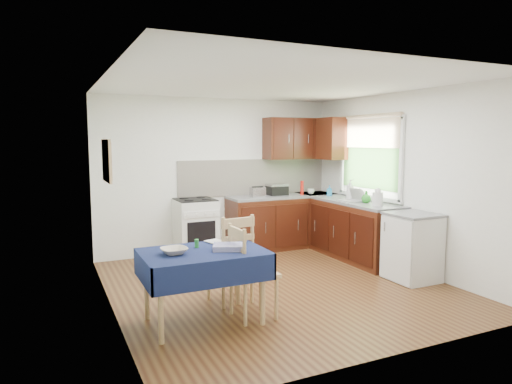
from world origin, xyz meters
name	(u,v)px	position (x,y,z in m)	size (l,w,h in m)	color
floor	(277,285)	(0.00, 0.00, 0.00)	(4.20, 4.20, 0.00)	#442312
ceiling	(278,84)	(0.00, 0.00, 2.50)	(4.00, 4.20, 0.02)	white
wall_back	(218,175)	(0.00, 2.10, 1.25)	(4.00, 0.02, 2.50)	white
wall_front	(396,211)	(0.00, -2.10, 1.25)	(4.00, 0.02, 2.50)	white
wall_left	(109,195)	(-2.00, 0.00, 1.25)	(0.02, 4.20, 2.50)	silver
wall_right	(402,181)	(2.00, 0.00, 1.25)	(0.02, 4.20, 2.50)	white
base_cabinets	(315,226)	(1.36, 1.26, 0.43)	(1.90, 2.30, 0.86)	black
worktop_back	(283,196)	(1.05, 1.80, 0.88)	(1.90, 0.60, 0.04)	slate
worktop_right	(356,202)	(1.70, 0.65, 0.88)	(0.60, 1.70, 0.04)	slate
worktop_corner	(316,194)	(1.70, 1.80, 0.88)	(0.60, 0.60, 0.04)	slate
splashback	(255,177)	(0.65, 2.08, 1.20)	(2.70, 0.02, 0.60)	white
upper_cabinets	(308,139)	(1.52, 1.80, 1.85)	(1.20, 0.85, 0.70)	black
stove	(196,228)	(-0.50, 1.80, 0.46)	(0.60, 0.61, 0.92)	silver
window	(370,151)	(1.97, 0.70, 1.65)	(0.04, 1.48, 1.26)	#294E20
fridge	(412,247)	(1.70, -0.55, 0.44)	(0.58, 0.60, 0.89)	silver
corkboard	(107,161)	(-1.97, 0.30, 1.60)	(0.04, 0.62, 0.47)	tan
dining_table	(203,261)	(-1.21, -0.73, 0.63)	(1.21, 0.82, 0.73)	#0F1C3F
chair_far	(232,256)	(-0.74, -0.33, 0.53)	(0.50, 0.50, 1.01)	tan
chair_near	(249,269)	(-0.75, -0.82, 0.51)	(0.44, 0.44, 0.97)	tan
toaster	(258,192)	(0.54, 1.72, 0.98)	(0.23, 0.14, 0.18)	#B1B1B5
sandwich_press	(277,190)	(0.96, 1.86, 0.99)	(0.32, 0.28, 0.19)	black
sauce_bottle	(302,188)	(1.33, 1.65, 1.02)	(0.05, 0.05, 0.24)	red
yellow_packet	(275,190)	(0.95, 1.90, 0.98)	(0.12, 0.08, 0.16)	yellow
dish_rack	(356,200)	(1.68, 0.64, 0.92)	(0.43, 0.33, 0.21)	#939499
kettle	(378,198)	(1.68, 0.13, 1.01)	(0.15, 0.15, 0.25)	silver
cup	(311,192)	(1.54, 1.69, 0.95)	(0.12, 0.12, 0.09)	silver
soap_bottle_a	(350,190)	(1.70, 0.81, 1.06)	(0.12, 0.12, 0.32)	silver
soap_bottle_b	(329,191)	(1.70, 1.37, 0.99)	(0.08, 0.08, 0.18)	#2076BB
soap_bottle_c	(366,197)	(1.71, 0.42, 0.99)	(0.14, 0.14, 0.18)	green
plate_bowl	(174,251)	(-1.50, -0.73, 0.76)	(0.25, 0.25, 0.06)	beige
book	(209,243)	(-1.05, -0.46, 0.74)	(0.16, 0.22, 0.02)	white
spice_jar	(197,243)	(-1.23, -0.57, 0.78)	(0.04, 0.04, 0.09)	#268C32
tea_towel	(229,247)	(-0.96, -0.78, 0.76)	(0.30, 0.24, 0.05)	navy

